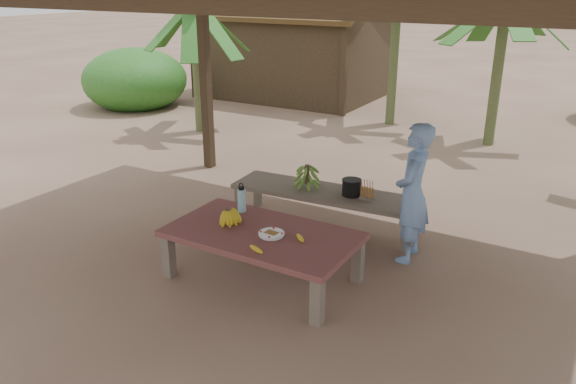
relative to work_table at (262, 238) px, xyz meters
The scene contains 15 objects.
ground 0.53m from the work_table, 51.97° to the left, with size 80.00×80.00×0.00m, color brown.
work_table is the anchor object (origin of this frame).
bench 1.41m from the work_table, 91.56° to the left, with size 2.24×0.76×0.45m.
ripe_banana_bunch 0.43m from the work_table, behind, with size 0.26×0.22×0.16m, color yellow, non-canonical shape.
plate 0.15m from the work_table, 13.06° to the right, with size 0.24×0.24×0.04m.
loose_banana_front 0.42m from the work_table, 63.96° to the right, with size 0.04×0.16×0.04m, color yellow.
loose_banana_side 0.41m from the work_table, ahead, with size 0.04×0.13×0.04m, color yellow.
water_flask 0.59m from the work_table, 144.61° to the left, with size 0.08×0.08×0.31m.
green_banana_stalk 1.43m from the work_table, 100.95° to the left, with size 0.26×0.26×0.30m, color #598C2D, non-canonical shape.
cooking_pot 1.47m from the work_table, 78.89° to the left, with size 0.21×0.21×0.18m, color black.
skewer_rack 1.48m from the work_table, 70.79° to the left, with size 0.18×0.08×0.24m, color #A57F47, non-canonical shape.
woman 1.59m from the work_table, 46.34° to the left, with size 0.53×0.35×1.45m, color #6A8EC9.
hut 9.32m from the work_table, 117.65° to the left, with size 4.40×3.43×2.85m.
banana_plant_n 6.36m from the work_table, 81.77° to the left, with size 1.80×1.80×2.73m.
banana_plant_w 6.11m from the work_table, 134.54° to the left, with size 1.80×1.80×2.54m.
Camera 1 is at (2.48, -4.29, 2.75)m, focal length 35.00 mm.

